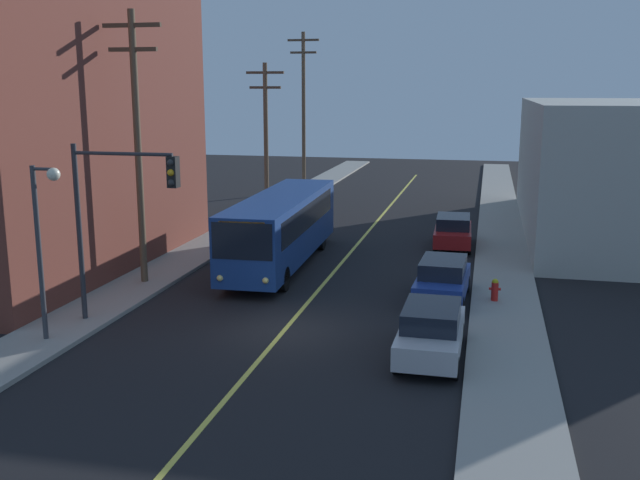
# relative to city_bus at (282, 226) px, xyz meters

# --- Properties ---
(ground_plane) EXTENTS (120.00, 120.00, 0.00)m
(ground_plane) POSITION_rel_city_bus_xyz_m (2.57, -8.65, -1.82)
(ground_plane) COLOR black
(sidewalk_left) EXTENTS (2.50, 90.00, 0.15)m
(sidewalk_left) POSITION_rel_city_bus_xyz_m (-4.68, 1.35, -1.74)
(sidewalk_left) COLOR gray
(sidewalk_left) RESTS_ON ground
(sidewalk_right) EXTENTS (2.50, 90.00, 0.15)m
(sidewalk_right) POSITION_rel_city_bus_xyz_m (9.82, 1.35, -1.74)
(sidewalk_right) COLOR gray
(sidewalk_right) RESTS_ON ground
(lane_stripe_center) EXTENTS (0.16, 60.00, 0.01)m
(lane_stripe_center) POSITION_rel_city_bus_xyz_m (2.57, 6.35, -1.81)
(lane_stripe_center) COLOR #D8CC4C
(lane_stripe_center) RESTS_ON ground
(building_left_brick) EXTENTS (10.00, 17.18, 13.56)m
(building_left_brick) POSITION_rel_city_bus_xyz_m (-10.93, -2.62, 4.96)
(building_left_brick) COLOR brown
(building_left_brick) RESTS_ON ground
(city_bus) EXTENTS (2.88, 12.21, 3.20)m
(city_bus) POSITION_rel_city_bus_xyz_m (0.00, 0.00, 0.00)
(city_bus) COLOR navy
(city_bus) RESTS_ON ground
(parked_car_silver) EXTENTS (1.86, 4.42, 1.62)m
(parked_car_silver) POSITION_rel_city_bus_xyz_m (7.52, -10.18, -0.98)
(parked_car_silver) COLOR #B7B7BC
(parked_car_silver) RESTS_ON ground
(parked_car_blue) EXTENTS (1.96, 4.46, 1.62)m
(parked_car_blue) POSITION_rel_city_bus_xyz_m (7.48, -4.08, -0.98)
(parked_car_blue) COLOR navy
(parked_car_blue) RESTS_ON ground
(parked_car_red) EXTENTS (1.92, 4.45, 1.62)m
(parked_car_red) POSITION_rel_city_bus_xyz_m (7.39, 5.57, -0.98)
(parked_car_red) COLOR maroon
(parked_car_red) RESTS_ON ground
(utility_pole_near) EXTENTS (2.40, 0.28, 10.74)m
(utility_pole_near) POSITION_rel_city_bus_xyz_m (-4.60, -4.50, 4.22)
(utility_pole_near) COLOR brown
(utility_pole_near) RESTS_ON sidewalk_left
(utility_pole_mid) EXTENTS (2.40, 0.28, 9.29)m
(utility_pole_mid) POSITION_rel_city_bus_xyz_m (-4.69, 12.96, 3.46)
(utility_pole_mid) COLOR brown
(utility_pole_mid) RESTS_ON sidewalk_left
(utility_pole_far) EXTENTS (2.40, 0.28, 11.84)m
(utility_pole_far) POSITION_rel_city_bus_xyz_m (-4.89, 23.36, 4.78)
(utility_pole_far) COLOR brown
(utility_pole_far) RESTS_ON sidewalk_left
(traffic_signal_left_corner) EXTENTS (3.75, 0.48, 6.00)m
(traffic_signal_left_corner) POSITION_rel_city_bus_xyz_m (-2.85, -9.48, 2.49)
(traffic_signal_left_corner) COLOR #2D2D33
(traffic_signal_left_corner) RESTS_ON sidewalk_left
(street_lamp_left) EXTENTS (0.98, 0.40, 5.50)m
(street_lamp_left) POSITION_rel_city_bus_xyz_m (-4.26, -11.63, 1.92)
(street_lamp_left) COLOR #38383D
(street_lamp_left) RESTS_ON sidewalk_left
(fire_hydrant) EXTENTS (0.44, 0.26, 0.84)m
(fire_hydrant) POSITION_rel_city_bus_xyz_m (9.42, -4.14, -1.23)
(fire_hydrant) COLOR red
(fire_hydrant) RESTS_ON sidewalk_right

